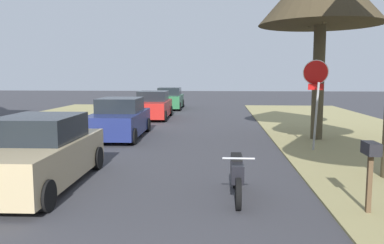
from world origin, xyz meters
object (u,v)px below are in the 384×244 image
(parked_sedan_red, at_px, (153,106))
(curbside_mailbox, at_px, (371,157))
(parked_sedan_tan, at_px, (38,154))
(parked_motorcycle, at_px, (237,174))
(stop_sign_far, at_px, (316,85))
(parked_sedan_green, at_px, (170,99))
(parked_sedan_navy, at_px, (120,119))

(parked_sedan_red, height_order, curbside_mailbox, parked_sedan_red)
(parked_sedan_tan, distance_m, parked_sedan_red, 14.01)
(parked_sedan_red, height_order, parked_motorcycle, parked_sedan_red)
(stop_sign_far, relative_size, parked_sedan_red, 0.66)
(parked_sedan_red, distance_m, parked_sedan_green, 6.60)
(parked_sedan_tan, height_order, parked_sedan_red, same)
(parked_sedan_red, relative_size, parked_sedan_green, 1.00)
(parked_sedan_navy, height_order, parked_sedan_green, same)
(parked_motorcycle, bearing_deg, parked_sedan_red, 106.20)
(parked_sedan_tan, distance_m, parked_sedan_green, 20.61)
(parked_sedan_navy, bearing_deg, curbside_mailbox, -51.59)
(parked_sedan_green, distance_m, curbside_mailbox, 22.93)
(parked_sedan_navy, bearing_deg, parked_sedan_red, 88.80)
(parked_sedan_red, relative_size, curbside_mailbox, 3.50)
(stop_sign_far, xyz_separation_m, curbside_mailbox, (-0.42, -5.96, -1.11))
(parked_sedan_navy, distance_m, curbside_mailbox, 10.76)
(parked_sedan_navy, bearing_deg, parked_sedan_tan, -90.46)
(parked_sedan_red, bearing_deg, parked_sedan_tan, -90.83)
(parked_sedan_red, bearing_deg, parked_sedan_green, 89.00)
(stop_sign_far, distance_m, curbside_mailbox, 6.07)
(stop_sign_far, xyz_separation_m, parked_sedan_red, (-6.95, 9.46, -1.44))
(curbside_mailbox, bearing_deg, parked_sedan_tan, 168.20)
(parked_motorcycle, relative_size, curbside_mailbox, 1.61)
(stop_sign_far, height_order, parked_sedan_red, stop_sign_far)
(stop_sign_far, bearing_deg, parked_sedan_red, 126.32)
(parked_sedan_navy, bearing_deg, parked_sedan_green, 88.90)
(parked_sedan_navy, relative_size, parked_sedan_green, 1.00)
(parked_sedan_red, xyz_separation_m, parked_motorcycle, (4.23, -14.56, -0.24))
(parked_motorcycle, bearing_deg, curbside_mailbox, -20.26)
(parked_sedan_green, bearing_deg, parked_sedan_tan, -90.88)
(stop_sign_far, xyz_separation_m, parked_sedan_navy, (-7.10, 2.47, -1.44))
(parked_sedan_tan, xyz_separation_m, parked_sedan_green, (0.32, 20.61, 0.00))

